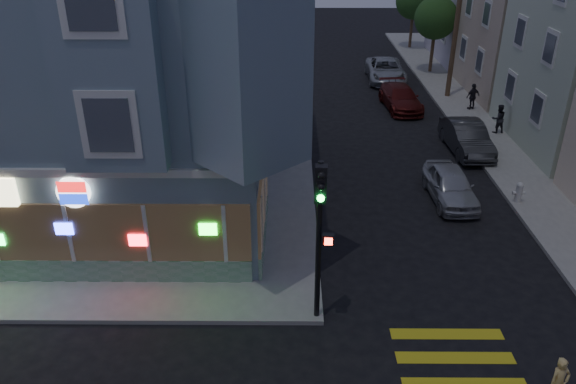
{
  "coord_description": "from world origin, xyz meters",
  "views": [
    {
      "loc": [
        2.04,
        -10.84,
        10.91
      ],
      "look_at": [
        1.93,
        6.26,
        2.21
      ],
      "focal_mm": 35.0,
      "sensor_mm": 36.0,
      "label": 1
    }
  ],
  "objects_px": {
    "street_tree_near": "(436,18)",
    "utility_pole": "(457,21)",
    "parked_car_a": "(450,185)",
    "pedestrian_b": "(473,96)",
    "parked_car_d": "(386,70)",
    "fire_hydrant": "(519,192)",
    "running_child": "(559,382)",
    "pedestrian_a": "(498,119)",
    "traffic_signal": "(320,218)",
    "parked_car_c": "(401,98)",
    "street_tree_far": "(414,1)",
    "parked_car_b": "(467,138)"
  },
  "relations": [
    {
      "from": "utility_pole",
      "to": "fire_hydrant",
      "type": "height_order",
      "value": "utility_pole"
    },
    {
      "from": "street_tree_far",
      "to": "pedestrian_b",
      "type": "height_order",
      "value": "street_tree_far"
    },
    {
      "from": "pedestrian_a",
      "to": "parked_car_a",
      "type": "height_order",
      "value": "pedestrian_a"
    },
    {
      "from": "utility_pole",
      "to": "running_child",
      "type": "bearing_deg",
      "value": -98.0
    },
    {
      "from": "parked_car_c",
      "to": "parked_car_d",
      "type": "bearing_deg",
      "value": 84.62
    },
    {
      "from": "street_tree_near",
      "to": "parked_car_c",
      "type": "distance_m",
      "value": 9.51
    },
    {
      "from": "parked_car_c",
      "to": "utility_pole",
      "type": "bearing_deg",
      "value": 27.2
    },
    {
      "from": "parked_car_d",
      "to": "fire_hydrant",
      "type": "xyz_separation_m",
      "value": [
        2.7,
        -18.42,
        -0.14
      ]
    },
    {
      "from": "utility_pole",
      "to": "parked_car_a",
      "type": "height_order",
      "value": "utility_pole"
    },
    {
      "from": "running_child",
      "to": "pedestrian_b",
      "type": "relative_size",
      "value": 0.9
    },
    {
      "from": "street_tree_far",
      "to": "parked_car_b",
      "type": "relative_size",
      "value": 1.17
    },
    {
      "from": "parked_car_c",
      "to": "parked_car_d",
      "type": "relative_size",
      "value": 0.87
    },
    {
      "from": "pedestrian_a",
      "to": "parked_car_b",
      "type": "distance_m",
      "value": 3.26
    },
    {
      "from": "parked_car_a",
      "to": "pedestrian_b",
      "type": "bearing_deg",
      "value": 68.04
    },
    {
      "from": "utility_pole",
      "to": "pedestrian_b",
      "type": "distance_m",
      "value": 4.77
    },
    {
      "from": "parked_car_a",
      "to": "parked_car_c",
      "type": "xyz_separation_m",
      "value": [
        0.0,
        11.9,
        -0.01
      ]
    },
    {
      "from": "utility_pole",
      "to": "parked_car_a",
      "type": "xyz_separation_m",
      "value": [
        -3.4,
        -14.07,
        -4.11
      ]
    },
    {
      "from": "utility_pole",
      "to": "parked_car_b",
      "type": "bearing_deg",
      "value": -98.34
    },
    {
      "from": "utility_pole",
      "to": "parked_car_d",
      "type": "relative_size",
      "value": 1.67
    },
    {
      "from": "street_tree_near",
      "to": "pedestrian_b",
      "type": "relative_size",
      "value": 3.45
    },
    {
      "from": "street_tree_near",
      "to": "street_tree_far",
      "type": "height_order",
      "value": "same"
    },
    {
      "from": "running_child",
      "to": "fire_hydrant",
      "type": "bearing_deg",
      "value": 63.69
    },
    {
      "from": "pedestrian_b",
      "to": "street_tree_near",
      "type": "bearing_deg",
      "value": -109.48
    },
    {
      "from": "street_tree_near",
      "to": "parked_car_d",
      "type": "distance_m",
      "value": 5.23
    },
    {
      "from": "pedestrian_a",
      "to": "pedestrian_b",
      "type": "bearing_deg",
      "value": -96.84
    },
    {
      "from": "street_tree_near",
      "to": "parked_car_c",
      "type": "bearing_deg",
      "value": -113.77
    },
    {
      "from": "running_child",
      "to": "parked_car_c",
      "type": "bearing_deg",
      "value": 78.54
    },
    {
      "from": "utility_pole",
      "to": "running_child",
      "type": "xyz_separation_m",
      "value": [
        -3.49,
        -24.83,
        -4.1
      ]
    },
    {
      "from": "parked_car_b",
      "to": "fire_hydrant",
      "type": "distance_m",
      "value": 5.64
    },
    {
      "from": "parked_car_c",
      "to": "fire_hydrant",
      "type": "height_order",
      "value": "parked_car_c"
    },
    {
      "from": "parked_car_d",
      "to": "street_tree_near",
      "type": "bearing_deg",
      "value": 31.25
    },
    {
      "from": "street_tree_far",
      "to": "parked_car_d",
      "type": "distance_m",
      "value": 11.15
    },
    {
      "from": "pedestrian_a",
      "to": "parked_car_b",
      "type": "xyz_separation_m",
      "value": [
        -2.3,
        -2.31,
        -0.17
      ]
    },
    {
      "from": "street_tree_near",
      "to": "pedestrian_b",
      "type": "bearing_deg",
      "value": -86.24
    },
    {
      "from": "parked_car_a",
      "to": "fire_hydrant",
      "type": "distance_m",
      "value": 2.73
    },
    {
      "from": "traffic_signal",
      "to": "fire_hydrant",
      "type": "distance_m",
      "value": 11.59
    },
    {
      "from": "pedestrian_a",
      "to": "traffic_signal",
      "type": "distance_m",
      "value": 18.53
    },
    {
      "from": "pedestrian_b",
      "to": "parked_car_a",
      "type": "bearing_deg",
      "value": 46.69
    },
    {
      "from": "pedestrian_a",
      "to": "street_tree_far",
      "type": "bearing_deg",
      "value": -97.99
    },
    {
      "from": "street_tree_near",
      "to": "street_tree_far",
      "type": "relative_size",
      "value": 1.0
    },
    {
      "from": "pedestrian_a",
      "to": "traffic_signal",
      "type": "height_order",
      "value": "traffic_signal"
    },
    {
      "from": "street_tree_near",
      "to": "utility_pole",
      "type": "bearing_deg",
      "value": -91.91
    },
    {
      "from": "running_child",
      "to": "parked_car_a",
      "type": "xyz_separation_m",
      "value": [
        0.09,
        10.76,
        -0.01
      ]
    },
    {
      "from": "street_tree_near",
      "to": "fire_hydrant",
      "type": "height_order",
      "value": "street_tree_near"
    },
    {
      "from": "street_tree_far",
      "to": "pedestrian_b",
      "type": "xyz_separation_m",
      "value": [
        0.57,
        -16.66,
        -3.02
      ]
    },
    {
      "from": "pedestrian_b",
      "to": "parked_car_c",
      "type": "bearing_deg",
      "value": -29.9
    },
    {
      "from": "utility_pole",
      "to": "pedestrian_a",
      "type": "distance_m",
      "value": 7.69
    },
    {
      "from": "parked_car_d",
      "to": "parked_car_c",
      "type": "bearing_deg",
      "value": -88.54
    },
    {
      "from": "street_tree_far",
      "to": "parked_car_b",
      "type": "bearing_deg",
      "value": -93.75
    },
    {
      "from": "utility_pole",
      "to": "pedestrian_b",
      "type": "bearing_deg",
      "value": -73.86
    }
  ]
}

